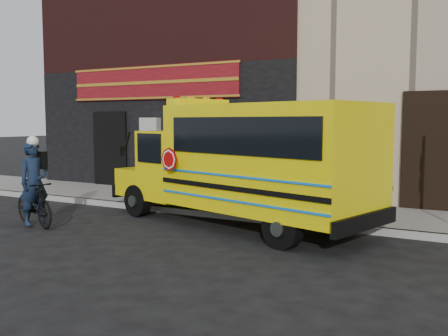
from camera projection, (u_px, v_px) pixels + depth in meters
ground at (195, 245)px, 9.64m from camera, size 120.00×120.00×0.00m
curb at (253, 218)px, 11.91m from camera, size 40.00×0.20×0.15m
sidewalk at (277, 209)px, 13.22m from camera, size 40.00×3.00×0.15m
building at (344, 19)px, 18.23m from camera, size 20.00×10.70×12.00m
school_bus at (246, 161)px, 11.13m from camera, size 7.22×3.97×2.92m
bicycle at (34, 203)px, 11.37m from camera, size 1.83×1.00×1.06m
cyclist at (34, 185)px, 11.30m from camera, size 0.58×0.77×1.90m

